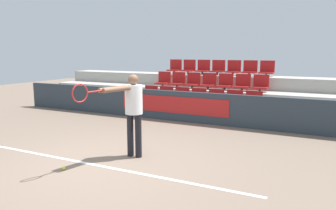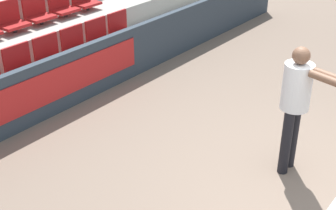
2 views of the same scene
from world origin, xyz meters
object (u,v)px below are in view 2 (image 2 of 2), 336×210
(stadium_chair_2, at_px, (21,65))
(tennis_player, at_px, (300,98))
(stadium_chair_11, at_px, (38,12))
(stadium_chair_5, at_px, (100,36))
(stadium_chair_12, at_px, (62,5))
(stadium_chair_3, at_px, (50,55))
(stadium_chair_10, at_px, (11,19))
(stadium_chair_4, at_px, (76,45))
(stadium_chair_6, at_px, (121,28))

(stadium_chair_2, height_order, tennis_player, tennis_player)
(tennis_player, bearing_deg, stadium_chair_11, 99.53)
(stadium_chair_5, xyz_separation_m, stadium_chair_11, (-0.58, 0.98, 0.42))
(stadium_chair_2, distance_m, stadium_chair_5, 1.75)
(stadium_chair_11, relative_size, stadium_chair_12, 1.00)
(stadium_chair_2, bearing_deg, stadium_chair_11, 40.12)
(stadium_chair_5, relative_size, stadium_chair_11, 1.00)
(stadium_chair_2, xyz_separation_m, stadium_chair_3, (0.58, 0.00, 0.00))
(stadium_chair_5, distance_m, stadium_chair_10, 1.58)
(stadium_chair_2, height_order, stadium_chair_4, same)
(stadium_chair_10, bearing_deg, stadium_chair_11, 0.00)
(stadium_chair_5, bearing_deg, stadium_chair_2, 180.00)
(stadium_chair_2, relative_size, stadium_chair_12, 1.00)
(stadium_chair_3, relative_size, stadium_chair_11, 1.00)
(stadium_chair_4, height_order, stadium_chair_11, stadium_chair_11)
(stadium_chair_4, xyz_separation_m, tennis_player, (-0.31, -4.28, 0.40))
(stadium_chair_4, distance_m, stadium_chair_12, 1.21)
(stadium_chair_10, height_order, stadium_chair_12, same)
(stadium_chair_5, bearing_deg, stadium_chair_10, 139.88)
(stadium_chair_4, relative_size, stadium_chair_5, 1.00)
(stadium_chair_10, xyz_separation_m, stadium_chair_11, (0.58, 0.00, 0.00))
(stadium_chair_6, xyz_separation_m, tennis_player, (-1.47, -4.28, 0.40))
(stadium_chair_6, bearing_deg, stadium_chair_10, 150.68)
(stadium_chair_11, xyz_separation_m, stadium_chair_12, (0.58, 0.00, 0.00))
(stadium_chair_4, height_order, stadium_chair_12, stadium_chair_12)
(stadium_chair_12, bearing_deg, stadium_chair_4, -120.69)
(tennis_player, bearing_deg, stadium_chair_4, 98.77)
(stadium_chair_6, bearing_deg, stadium_chair_5, 180.00)
(stadium_chair_12, bearing_deg, tennis_player, -99.58)
(stadium_chair_4, height_order, stadium_chair_5, same)
(stadium_chair_6, relative_size, stadium_chair_11, 1.00)
(stadium_chair_6, relative_size, stadium_chair_12, 1.00)
(stadium_chair_3, relative_size, stadium_chair_4, 1.00)
(stadium_chair_2, distance_m, stadium_chair_4, 1.16)
(stadium_chair_10, height_order, stadium_chair_11, same)
(stadium_chair_11, bearing_deg, stadium_chair_4, -90.00)
(stadium_chair_3, xyz_separation_m, stadium_chair_10, (0.00, 0.98, 0.42))
(stadium_chair_4, height_order, tennis_player, tennis_player)
(stadium_chair_10, bearing_deg, stadium_chair_4, -59.31)
(stadium_chair_12, bearing_deg, stadium_chair_11, 180.00)
(stadium_chair_2, bearing_deg, stadium_chair_4, 0.00)
(stadium_chair_4, bearing_deg, stadium_chair_2, 180.00)
(stadium_chair_5, height_order, tennis_player, tennis_player)
(stadium_chair_4, xyz_separation_m, stadium_chair_6, (1.16, 0.00, 0.00))
(stadium_chair_3, distance_m, stadium_chair_11, 1.21)
(stadium_chair_10, bearing_deg, tennis_player, -87.00)
(stadium_chair_4, xyz_separation_m, stadium_chair_10, (-0.58, 0.98, 0.42))
(stadium_chair_5, relative_size, stadium_chair_12, 1.00)
(stadium_chair_2, bearing_deg, stadium_chair_6, 0.00)
(stadium_chair_4, bearing_deg, stadium_chair_3, 180.00)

